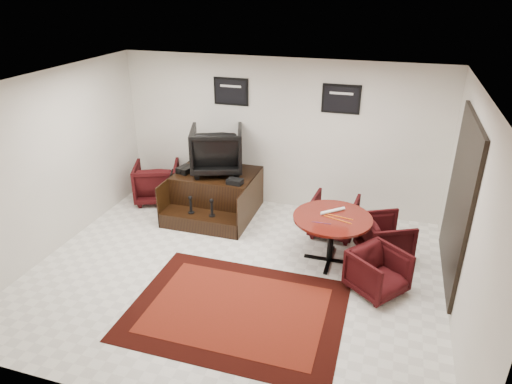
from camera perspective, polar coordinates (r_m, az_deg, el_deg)
ground at (r=6.95m, az=-2.70°, el=-10.11°), size 6.00×6.00×0.00m
room_shell at (r=6.10m, az=0.97°, el=3.76°), size 6.02×5.02×2.81m
area_rug at (r=6.27m, az=-2.41°, el=-14.49°), size 2.80×2.10×0.01m
shine_podium at (r=8.55m, az=-5.08°, el=-0.35°), size 1.49×1.53×0.77m
shine_chair at (r=8.34m, az=-4.92°, el=5.56°), size 1.14×1.10×0.94m
shoes_pair at (r=8.52m, az=-8.81°, el=2.79°), size 0.29×0.34×0.11m
polish_kit at (r=7.94m, az=-2.66°, el=1.31°), size 0.28×0.21×0.09m
umbrella_black at (r=8.67m, az=-11.01°, el=0.36°), size 0.34×0.13×0.91m
umbrella_hooked at (r=8.85m, az=-10.20°, el=0.74°), size 0.31×0.12×0.84m
armchair_side at (r=9.18m, az=-12.28°, el=1.46°), size 1.05×1.02×0.85m
meeting_table at (r=6.97m, az=9.50°, el=-3.75°), size 1.19×1.19×0.78m
table_chair_back at (r=7.88m, az=9.73°, el=-2.73°), size 0.79×0.75×0.76m
table_chair_window at (r=7.43m, az=15.83°, el=-5.26°), size 0.92×0.94×0.74m
table_chair_corner at (r=6.61m, az=15.02°, el=-9.41°), size 0.92×0.93×0.70m
paper_roll at (r=7.05m, az=9.58°, el=-2.34°), size 0.35×0.32×0.05m
table_clutter at (r=6.86m, az=9.88°, el=-3.32°), size 0.57×0.33×0.01m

